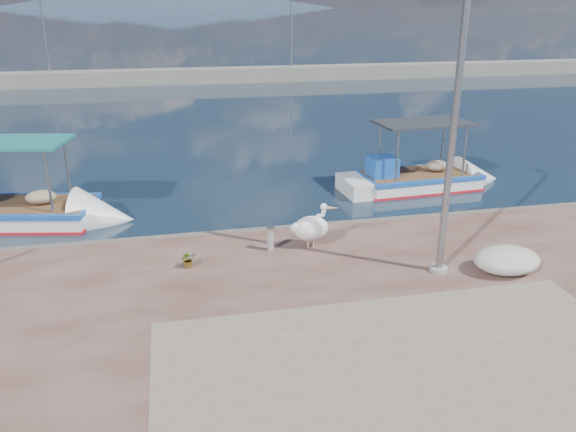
# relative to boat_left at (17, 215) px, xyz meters

# --- Properties ---
(ground) EXTENTS (1400.00, 1400.00, 0.00)m
(ground) POSITION_rel_boat_left_xyz_m (7.74, -8.33, -0.24)
(ground) COLOR #162635
(ground) RESTS_ON ground
(quay_patch) EXTENTS (9.00, 7.00, 0.01)m
(quay_patch) POSITION_rel_boat_left_xyz_m (8.74, -11.33, 0.26)
(quay_patch) COLOR gray
(quay_patch) RESTS_ON quay
(breakwater) EXTENTS (120.00, 2.20, 7.50)m
(breakwater) POSITION_rel_boat_left_xyz_m (7.74, 31.67, 0.36)
(breakwater) COLOR gray
(breakwater) RESTS_ON ground
(boat_left) EXTENTS (6.66, 3.27, 3.07)m
(boat_left) POSITION_rel_boat_left_xyz_m (0.00, 0.00, 0.00)
(boat_left) COLOR white
(boat_left) RESTS_ON ground
(boat_right) EXTENTS (6.17, 2.38, 2.91)m
(boat_right) POSITION_rel_boat_left_xyz_m (13.77, 0.67, -0.01)
(boat_right) COLOR white
(boat_right) RESTS_ON ground
(pelican) EXTENTS (1.22, 0.58, 1.20)m
(pelican) POSITION_rel_boat_left_xyz_m (8.30, -4.85, 0.83)
(pelican) COLOR tan
(pelican) RESTS_ON quay
(lamp_post) EXTENTS (0.44, 0.96, 7.00)m
(lamp_post) POSITION_rel_boat_left_xyz_m (10.94, -6.80, 3.56)
(lamp_post) COLOR gray
(lamp_post) RESTS_ON quay
(bollard_near) EXTENTS (0.22, 0.22, 0.66)m
(bollard_near) POSITION_rel_boat_left_xyz_m (7.22, -4.82, 0.62)
(bollard_near) COLOR gray
(bollard_near) RESTS_ON quay
(potted_plant) EXTENTS (0.43, 0.39, 0.41)m
(potted_plant) POSITION_rel_boat_left_xyz_m (5.10, -5.37, 0.46)
(potted_plant) COLOR #33722D
(potted_plant) RESTS_ON quay
(net_pile_d) EXTENTS (1.61, 1.21, 0.60)m
(net_pile_d) POSITION_rel_boat_left_xyz_m (12.48, -7.19, 0.56)
(net_pile_d) COLOR silver
(net_pile_d) RESTS_ON quay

